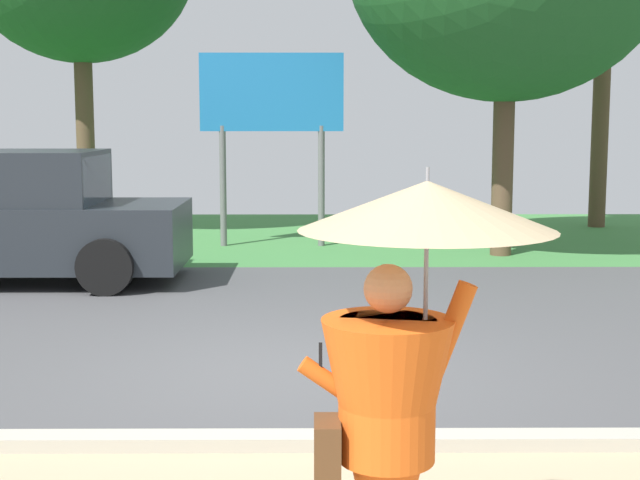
% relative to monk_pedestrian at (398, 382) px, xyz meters
% --- Properties ---
extents(ground_plane, '(40.00, 22.00, 0.20)m').
position_rel_monk_pedestrian_xyz_m(ground_plane, '(-0.58, 7.26, -1.21)').
color(ground_plane, '#4C4C4F').
extents(monk_pedestrian, '(1.15, 1.15, 2.13)m').
position_rel_monk_pedestrian_xyz_m(monk_pedestrian, '(0.00, 0.00, 0.00)').
color(monk_pedestrian, '#E55B19').
rests_on(monk_pedestrian, ground_plane).
extents(pickup_truck, '(5.20, 2.28, 1.88)m').
position_rel_monk_pedestrian_xyz_m(pickup_truck, '(-4.82, 9.07, -0.29)').
color(pickup_truck, '#23282D').
rests_on(pickup_truck, ground_plane).
extents(roadside_billboard, '(2.60, 0.12, 3.50)m').
position_rel_monk_pedestrian_xyz_m(roadside_billboard, '(-1.14, 12.79, 1.39)').
color(roadside_billboard, slate).
rests_on(roadside_billboard, ground_plane).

